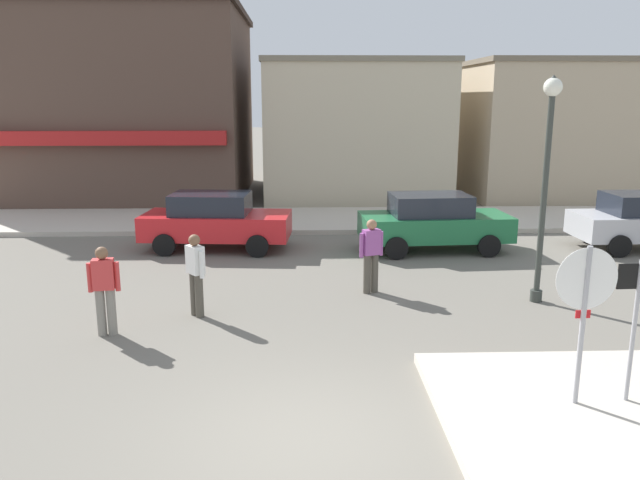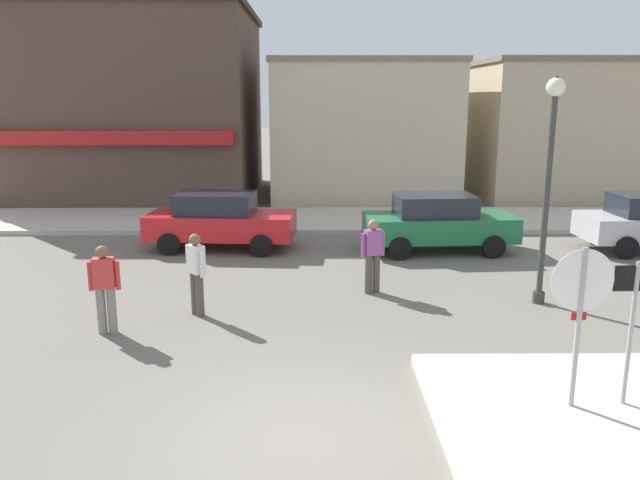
# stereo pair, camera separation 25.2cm
# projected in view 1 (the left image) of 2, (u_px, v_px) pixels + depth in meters

# --- Properties ---
(ground_plane) EXTENTS (160.00, 160.00, 0.00)m
(ground_plane) POSITION_uv_depth(u_px,v_px,m) (314.00, 441.00, 7.67)
(ground_plane) COLOR #6B665B
(kerb_far) EXTENTS (80.00, 4.00, 0.15)m
(kerb_far) POSITION_uv_depth(u_px,v_px,m) (304.00, 220.00, 20.98)
(kerb_far) COLOR beige
(kerb_far) RESTS_ON ground
(stop_sign) EXTENTS (0.82, 0.08, 2.30)m
(stop_sign) POSITION_uv_depth(u_px,v_px,m) (584.00, 305.00, 8.02)
(stop_sign) COLOR #9E9EA3
(stop_sign) RESTS_ON ground
(one_way_sign) EXTENTS (0.60, 0.07, 2.10)m
(one_way_sign) POSITION_uv_depth(u_px,v_px,m) (635.00, 317.00, 8.13)
(one_way_sign) COLOR #9E9EA3
(one_way_sign) RESTS_ON ground
(lamp_post) EXTENTS (0.36, 0.36, 4.54)m
(lamp_post) POSITION_uv_depth(u_px,v_px,m) (547.00, 158.00, 12.23)
(lamp_post) COLOR #333833
(lamp_post) RESTS_ON ground
(parked_car_nearest) EXTENTS (4.12, 2.12, 1.56)m
(parked_car_nearest) POSITION_uv_depth(u_px,v_px,m) (215.00, 220.00, 17.14)
(parked_car_nearest) COLOR red
(parked_car_nearest) RESTS_ON ground
(parked_car_second) EXTENTS (4.10, 2.08, 1.56)m
(parked_car_second) POSITION_uv_depth(u_px,v_px,m) (433.00, 222.00, 16.97)
(parked_car_second) COLOR #1E6B3D
(parked_car_second) RESTS_ON ground
(pedestrian_crossing_near) EXTENTS (0.42, 0.48, 1.61)m
(pedestrian_crossing_near) POSITION_uv_depth(u_px,v_px,m) (196.00, 273.00, 11.85)
(pedestrian_crossing_near) COLOR #4C473D
(pedestrian_crossing_near) RESTS_ON ground
(pedestrian_crossing_far) EXTENTS (0.55, 0.33, 1.61)m
(pedestrian_crossing_far) POSITION_uv_depth(u_px,v_px,m) (371.00, 254.00, 13.28)
(pedestrian_crossing_far) COLOR #4C473D
(pedestrian_crossing_far) RESTS_ON ground
(pedestrian_kerb_side) EXTENTS (0.56, 0.26, 1.61)m
(pedestrian_kerb_side) POSITION_uv_depth(u_px,v_px,m) (104.00, 288.00, 10.89)
(pedestrian_kerb_side) COLOR gray
(pedestrian_kerb_side) RESTS_ON ground
(building_corner_shop) EXTENTS (10.24, 9.34, 7.60)m
(building_corner_shop) POSITION_uv_depth(u_px,v_px,m) (125.00, 104.00, 26.15)
(building_corner_shop) COLOR brown
(building_corner_shop) RESTS_ON ground
(building_storefront_left_near) EXTENTS (7.44, 7.74, 5.58)m
(building_storefront_left_near) POSITION_uv_depth(u_px,v_px,m) (353.00, 128.00, 26.73)
(building_storefront_left_near) COLOR beige
(building_storefront_left_near) RESTS_ON ground
(building_storefront_left_mid) EXTENTS (9.04, 7.43, 5.58)m
(building_storefront_left_mid) POSITION_uv_depth(u_px,v_px,m) (567.00, 128.00, 26.79)
(building_storefront_left_mid) COLOR tan
(building_storefront_left_mid) RESTS_ON ground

